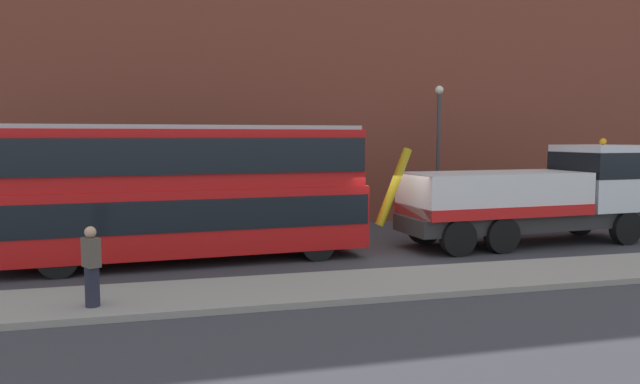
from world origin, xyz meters
The scene contains 7 objects.
ground_plane centered at (0.00, 0.00, 0.00)m, with size 120.00×120.00×0.00m, color #38383D.
near_kerb centered at (0.00, -4.20, 0.07)m, with size 60.00×2.80×0.15m, color gray.
building_facade centered at (0.00, 7.33, 8.07)m, with size 60.00×1.50×16.00m.
recovery_tow_truck centered at (5.78, 0.14, 1.76)m, with size 10.21×3.15×3.67m.
double_decker_bus centered at (-6.30, 0.12, 2.23)m, with size 11.15×3.17×4.06m.
pedestrian_onlooker centered at (-8.32, -4.77, 0.99)m, with size 0.43×0.48×1.71m.
street_lamp centered at (4.41, 5.14, 3.47)m, with size 0.36×0.36×5.83m.
Camera 1 is at (-6.90, -18.12, 3.73)m, focal length 34.03 mm.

